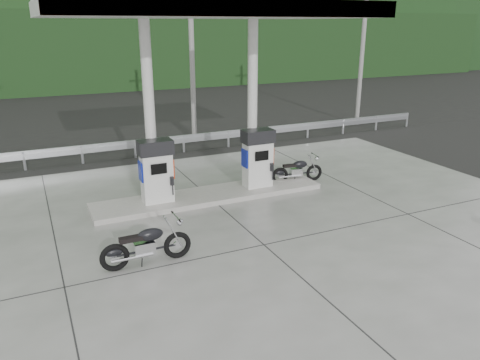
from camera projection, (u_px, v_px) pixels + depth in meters
name	position (u px, v px, depth m)	size (l,w,h in m)	color
ground	(246.00, 230.00, 12.00)	(160.00, 160.00, 0.00)	black
forecourt_apron	(246.00, 229.00, 11.99)	(18.00, 14.00, 0.02)	slate
pump_island	(210.00, 195.00, 14.12)	(7.00, 1.40, 0.15)	gray
gas_pump_left	(157.00, 171.00, 13.17)	(0.95, 0.55, 1.80)	silver
gas_pump_right	(258.00, 158.00, 14.45)	(0.95, 0.55, 1.80)	silver
canopy_column_left	(149.00, 113.00, 13.00)	(0.30, 0.30, 5.00)	white
canopy_column_right	(252.00, 105.00, 14.28)	(0.30, 0.30, 5.00)	white
canopy_roof	(206.00, 10.00, 12.44)	(8.50, 5.00, 0.40)	white
guardrail	(159.00, 137.00, 18.65)	(26.00, 0.16, 1.42)	#A8ABB0
road	(140.00, 137.00, 21.89)	(60.00, 7.00, 0.01)	black
utility_pole_b	(192.00, 49.00, 19.70)	(0.22, 0.22, 8.00)	gray
utility_pole_c	(363.00, 45.00, 23.29)	(0.22, 0.22, 8.00)	gray
tree_band	(82.00, 51.00, 36.85)	(80.00, 6.00, 6.00)	black
forested_hills	(56.00, 63.00, 63.60)	(100.00, 40.00, 140.00)	black
motorcycle_left	(146.00, 245.00, 10.11)	(1.88, 0.59, 0.89)	black
motorcycle_right	(297.00, 171.00, 15.45)	(1.65, 0.52, 0.78)	black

